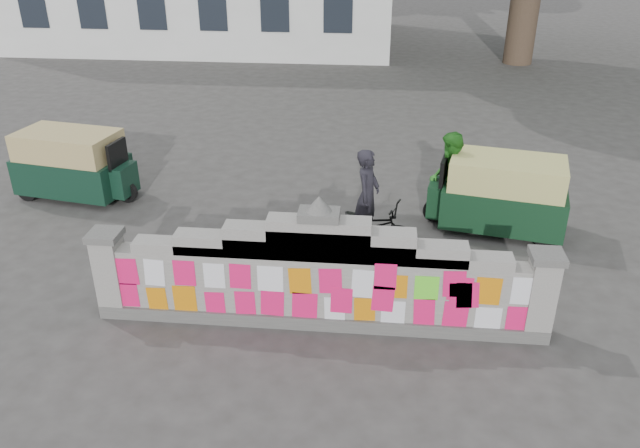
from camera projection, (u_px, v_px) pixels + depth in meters
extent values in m
plane|color=#383533|center=(319.00, 323.00, 9.02)|extent=(100.00, 100.00, 0.00)
cube|color=#4C4C49|center=(319.00, 317.00, 8.98)|extent=(6.40, 0.42, 0.20)
cube|color=gray|center=(319.00, 288.00, 8.75)|extent=(6.40, 0.32, 1.00)
cube|color=gray|center=(319.00, 252.00, 8.50)|extent=(5.20, 0.32, 0.14)
cube|color=gray|center=(319.00, 248.00, 8.47)|extent=(4.00, 0.32, 0.28)
cube|color=gray|center=(319.00, 243.00, 8.43)|extent=(2.60, 0.32, 0.44)
cube|color=gray|center=(319.00, 238.00, 8.40)|extent=(1.40, 0.32, 0.58)
cube|color=#4C4C49|center=(319.00, 215.00, 8.24)|extent=(0.55, 0.36, 0.12)
cone|color=#4C4C49|center=(319.00, 204.00, 8.17)|extent=(0.36, 0.36, 0.22)
cube|color=gray|center=(112.00, 275.00, 9.01)|extent=(0.36, 0.40, 1.24)
cube|color=#4C4C49|center=(105.00, 235.00, 8.72)|extent=(0.44, 0.44, 0.10)
cube|color=gray|center=(540.00, 298.00, 8.48)|extent=(0.36, 0.40, 1.24)
cube|color=#4C4C49|center=(548.00, 256.00, 8.18)|extent=(0.44, 0.44, 0.10)
imported|color=black|center=(366.00, 226.00, 10.74)|extent=(1.92, 1.12, 0.96)
imported|color=black|center=(367.00, 209.00, 10.59)|extent=(0.54, 0.68, 1.62)
imported|color=#277720|center=(448.00, 179.00, 11.55)|extent=(0.68, 0.87, 1.78)
cube|color=black|center=(73.00, 174.00, 12.86)|extent=(2.31, 1.51, 0.71)
cube|color=tan|center=(68.00, 145.00, 12.58)|extent=(2.13, 1.44, 0.54)
cube|color=black|center=(121.00, 179.00, 12.59)|extent=(0.55, 0.69, 0.62)
cube|color=black|center=(117.00, 154.00, 12.35)|extent=(0.18, 0.63, 0.54)
cylinder|color=black|center=(127.00, 192.00, 12.69)|extent=(0.46, 0.18, 0.45)
cylinder|color=black|center=(27.00, 190.00, 12.75)|extent=(0.46, 0.18, 0.45)
cylinder|color=black|center=(57.00, 173.00, 13.60)|extent=(0.46, 0.18, 0.45)
cube|color=#10321B|center=(503.00, 206.00, 11.45)|extent=(2.36, 1.59, 0.72)
cube|color=#C8C26A|center=(507.00, 174.00, 11.16)|extent=(2.18, 1.51, 0.54)
cube|color=#10321B|center=(441.00, 198.00, 11.75)|extent=(0.57, 0.71, 0.63)
cube|color=black|center=(443.00, 171.00, 11.50)|extent=(0.20, 0.63, 0.54)
cylinder|color=black|center=(435.00, 210.00, 11.89)|extent=(0.46, 0.20, 0.45)
cylinder|color=black|center=(546.00, 213.00, 11.78)|extent=(0.46, 0.20, 0.45)
cylinder|color=black|center=(547.00, 237.00, 10.93)|extent=(0.46, 0.20, 0.45)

